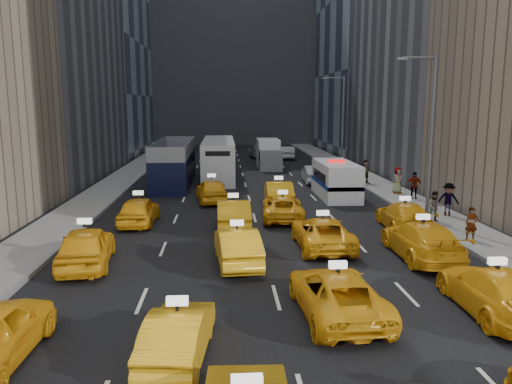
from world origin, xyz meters
The scene contains 36 objects.
ground centered at (0.00, 0.00, 0.00)m, with size 160.00×160.00×0.00m, color black.
sidewalk_west centered at (-10.50, 25.00, 0.07)m, with size 3.00×90.00×0.15m, color gray.
sidewalk_east centered at (10.50, 25.00, 0.07)m, with size 3.00×90.00×0.15m, color gray.
curb_west centered at (-9.05, 25.00, 0.09)m, with size 0.15×90.00×0.18m, color slate.
curb_east centered at (9.05, 25.00, 0.09)m, with size 0.15×90.00×0.18m, color slate.
building_backdrop centered at (0.00, 72.00, 20.00)m, with size 30.00×12.00×40.00m, color slate.
streetlight_near centered at (9.18, 12.00, 4.92)m, with size 2.15×0.22×9.00m.
streetlight_far centered at (9.18, 32.00, 4.92)m, with size 2.15×0.22×9.00m.
taxi_5 centered at (-2.93, -1.92, 0.66)m, with size 1.41×4.03×1.33m, color #F7AA14.
taxi_6 centered at (1.71, 0.43, 0.70)m, with size 2.33×5.05×1.40m, color #F7AA14.
taxi_7 centered at (6.62, 0.26, 0.74)m, with size 2.06×5.08×1.47m, color #F7AA14.
taxi_8 centered at (-7.27, 5.77, 0.82)m, with size 1.94×4.81×1.64m, color #F7AA14.
taxi_9 centered at (-1.22, 5.66, 0.75)m, with size 1.59×4.56×1.50m, color #F7AA14.
taxi_10 centered at (2.69, 7.74, 0.70)m, with size 2.32×5.04×1.40m, color #F7AA14.
taxi_11 centered at (6.58, 5.95, 0.79)m, with size 2.20×5.41×1.57m, color #F7AA14.
taxi_12 centered at (-6.34, 12.80, 0.76)m, with size 1.79×4.46×1.52m, color #F7AA14.
taxi_13 centered at (-1.26, 11.48, 0.78)m, with size 1.66×4.75×1.56m, color #F7AA14.
taxi_14 centered at (1.57, 13.50, 0.67)m, with size 2.24×4.85×1.35m, color #F7AA14.
taxi_15 centered at (7.54, 10.63, 0.73)m, with size 2.05×5.04×1.46m, color #F7AA14.
taxi_16 centered at (-2.54, 18.86, 0.79)m, with size 1.86×4.62×1.57m, color #F7AA14.
taxi_17 centered at (1.78, 17.55, 0.78)m, with size 1.65×4.74×1.56m, color #F7AA14.
nypd_van centered at (6.08, 20.09, 1.20)m, with size 2.44×6.17×2.64m.
double_decker centered at (-5.74, 26.68, 1.72)m, with size 2.82×11.92×3.46m.
city_bus centered at (-2.19, 30.40, 1.65)m, with size 3.49×13.01×3.32m.
box_truck centered at (2.84, 36.58, 1.42)m, with size 2.42×6.44×2.91m.
misc_car_0 centered at (5.67, 26.56, 0.73)m, with size 1.54×4.42×1.46m, color #ADAFB5.
misc_car_1 centered at (-7.30, 39.45, 0.73)m, with size 2.41×5.22×1.45m, color black.
misc_car_2 centered at (2.57, 47.19, 0.82)m, with size 2.30×5.67×1.64m, color slate.
misc_car_3 centered at (-2.83, 44.05, 0.69)m, with size 1.64×4.07×1.39m, color black.
misc_car_4 centered at (5.84, 44.88, 0.75)m, with size 1.59×4.56×1.50m, color #AAACB2.
pedestrian_0 centered at (9.79, 8.03, 0.93)m, with size 0.57×0.37×1.57m, color gray.
pedestrian_1 centered at (9.66, 11.82, 0.98)m, with size 0.80×0.44×1.65m, color gray.
pedestrian_2 centered at (11.03, 13.22, 1.09)m, with size 1.21×0.50×1.88m, color gray.
pedestrian_3 centered at (11.03, 18.40, 1.06)m, with size 1.07×0.48×1.82m, color gray.
pedestrian_4 centered at (10.65, 20.52, 1.08)m, with size 0.91×0.50×1.87m, color gray.
pedestrian_5 centered at (9.63, 25.08, 1.09)m, with size 1.75×0.50×1.89m, color gray.
Camera 1 is at (-1.71, -13.91, 6.43)m, focal length 35.00 mm.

